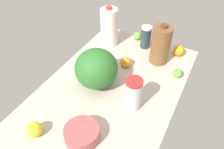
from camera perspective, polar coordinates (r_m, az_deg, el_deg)
countertop at (r=131.48cm, az=0.00°, el=-3.69°), size 120.00×76.00×3.00cm
mixing_bowl at (r=107.33cm, az=-7.87°, el=-15.11°), size 16.74×16.74×6.93cm
milk_jug at (r=158.10cm, az=-0.74°, el=12.28°), size 12.12×12.12×29.07cm
tumbler_cup at (r=113.74cm, az=5.58°, el=-5.13°), size 8.96×8.96×19.41cm
watermelon at (r=124.92cm, az=-4.08°, el=1.53°), size 24.83×24.83×23.38cm
shaker_bottle at (r=159.23cm, az=8.82°, el=9.67°), size 7.28×7.28×16.44cm
chocolate_milk_jug at (r=144.47cm, az=12.61°, el=7.56°), size 12.30×12.30×27.43cm
orange_by_jug at (r=142.55cm, az=3.55°, el=3.33°), size 7.04×7.04×7.04cm
orange_near_front at (r=158.42cm, az=17.04°, el=6.01°), size 7.61×7.61×7.61cm
lime_beside_bowl at (r=140.86cm, az=16.75°, el=0.36°), size 5.80×5.80×5.80cm
lime_loose at (r=169.48cm, az=6.66°, el=10.01°), size 6.10×6.10×6.10cm
lemon_far_back at (r=113.59cm, az=-19.61°, el=-13.33°), size 7.56×7.56×7.56cm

